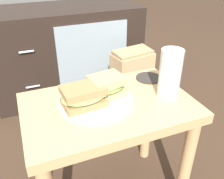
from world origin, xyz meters
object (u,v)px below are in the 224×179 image
object	(u,v)px
plate	(96,101)
sandwich_back	(107,86)
paper_bag	(132,81)
sandwich_front	(84,96)
beer_glass	(170,75)
coaster	(149,78)
tv_cabinet	(67,51)

from	to	relation	value
plate	sandwich_back	size ratio (longest dim) A/B	1.85
plate	sandwich_back	bearing A→B (deg)	18.71
plate	paper_bag	world-z (taller)	plate
plate	paper_bag	xyz separation A→B (m)	(0.40, 0.52, -0.27)
sandwich_front	beer_glass	xyz separation A→B (m)	(0.29, -0.04, 0.04)
plate	paper_bag	bearing A→B (deg)	52.73
sandwich_front	coaster	world-z (taller)	sandwich_front
coaster	paper_bag	distance (m)	0.54
beer_glass	coaster	world-z (taller)	beer_glass
plate	sandwich_front	world-z (taller)	sandwich_front
plate	sandwich_front	xyz separation A→B (m)	(-0.04, -0.02, 0.04)
sandwich_front	paper_bag	size ratio (longest dim) A/B	0.38
tv_cabinet	coaster	world-z (taller)	tv_cabinet
tv_cabinet	beer_glass	bearing A→B (deg)	-81.53
plate	paper_bag	size ratio (longest dim) A/B	0.63
plate	sandwich_back	distance (m)	0.06
plate	coaster	size ratio (longest dim) A/B	2.53
sandwich_back	beer_glass	bearing A→B (deg)	-18.78
beer_glass	coaster	bearing A→B (deg)	89.10
sandwich_front	coaster	xyz separation A→B (m)	(0.29, 0.10, -0.04)
sandwich_front	beer_glass	distance (m)	0.29
beer_glass	coaster	xyz separation A→B (m)	(0.00, 0.13, -0.08)
plate	beer_glass	distance (m)	0.26
sandwich_back	coaster	bearing A→B (deg)	18.51
sandwich_back	beer_glass	xyz separation A→B (m)	(0.20, -0.07, 0.03)
plate	paper_bag	distance (m)	0.71
sandwich_back	beer_glass	size ratio (longest dim) A/B	0.81
plate	beer_glass	world-z (taller)	beer_glass
sandwich_back	coaster	size ratio (longest dim) A/B	1.37
sandwich_back	paper_bag	bearing A→B (deg)	55.18
tv_cabinet	sandwich_back	bearing A→B (deg)	-93.31
sandwich_back	beer_glass	distance (m)	0.21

